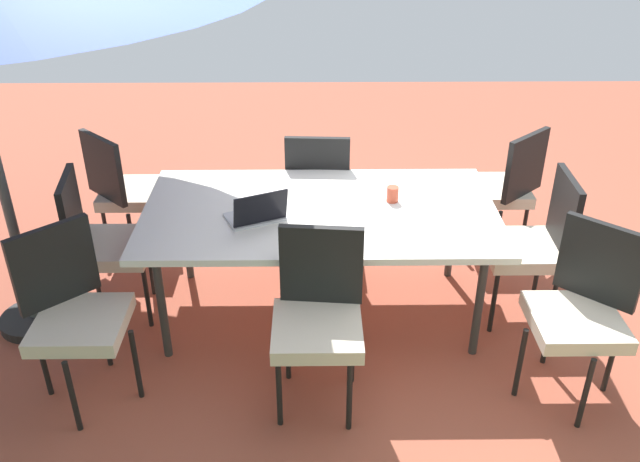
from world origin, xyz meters
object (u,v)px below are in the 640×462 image
(chair_south, at_px, (318,186))
(chair_northwest, at_px, (582,306))
(laptop, at_px, (257,214))
(chair_southwest, at_px, (503,185))
(chair_southeast, at_px, (126,188))
(dining_table, at_px, (320,216))
(chair_east, at_px, (102,239))
(chair_northeast, at_px, (74,309))
(cup, at_px, (393,194))
(chair_west, at_px, (534,241))
(chair_north, at_px, (318,313))

(chair_south, xyz_separation_m, chair_northwest, (-1.37, 1.47, 0.00))
(laptop, bearing_deg, chair_southwest, -176.51)
(chair_northwest, distance_m, chair_southeast, 3.10)
(chair_northwest, distance_m, laptop, 1.85)
(dining_table, distance_m, chair_east, 1.35)
(chair_southeast, distance_m, chair_southwest, 2.69)
(chair_northeast, bearing_deg, laptop, -10.34)
(chair_southwest, xyz_separation_m, cup, (0.87, 0.64, 0.25))
(chair_southeast, xyz_separation_m, chair_west, (-2.68, 0.77, 0.00))
(chair_southeast, bearing_deg, cup, -155.25)
(chair_east, height_order, chair_southwest, same)
(chair_southwest, height_order, chair_west, same)
(chair_northeast, height_order, chair_south, same)
(chair_south, distance_m, laptop, 0.99)
(dining_table, height_order, cup, cup)
(chair_southwest, distance_m, laptop, 1.92)
(chair_northwest, bearing_deg, chair_southwest, 133.50)
(chair_north, bearing_deg, cup, 67.21)
(chair_north, relative_size, cup, 10.16)
(chair_southeast, bearing_deg, chair_northwest, -164.08)
(chair_west, bearing_deg, chair_north, -59.47)
(chair_north, distance_m, chair_northwest, 1.39)
(laptop, bearing_deg, chair_north, 95.06)
(chair_southwest, xyz_separation_m, chair_west, (0.01, 0.79, 0.00))
(chair_northwest, height_order, chair_southeast, same)
(chair_west, bearing_deg, cup, -97.30)
(chair_east, distance_m, chair_south, 1.53)
(chair_east, distance_m, chair_southeast, 0.73)
(chair_southwest, bearing_deg, dining_table, -12.42)
(chair_south, xyz_separation_m, chair_southeast, (1.36, 0.01, 0.00))
(chair_northeast, distance_m, chair_west, 2.69)
(chair_south, relative_size, chair_west, 1.00)
(chair_northeast, bearing_deg, dining_table, -13.03)
(chair_south, bearing_deg, chair_north, 92.52)
(dining_table, height_order, chair_west, chair_west)
(chair_southeast, relative_size, cup, 10.16)
(chair_southeast, relative_size, chair_southwest, 1.00)
(laptop, bearing_deg, dining_table, 177.27)
(chair_east, distance_m, cup, 1.81)
(chair_northeast, relative_size, chair_north, 1.00)
(dining_table, distance_m, chair_southeast, 1.56)
(cup, bearing_deg, dining_table, 12.62)
(chair_northeast, distance_m, chair_southwest, 2.99)
(chair_north, distance_m, laptop, 0.76)
(chair_southeast, height_order, chair_southwest, same)
(dining_table, xyz_separation_m, chair_south, (0.00, -0.74, -0.16))
(chair_south, bearing_deg, chair_southeast, 3.63)
(chair_northwest, bearing_deg, chair_southeast, -166.39)
(chair_west, bearing_deg, chair_northwest, 6.59)
(chair_north, relative_size, chair_southeast, 1.00)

